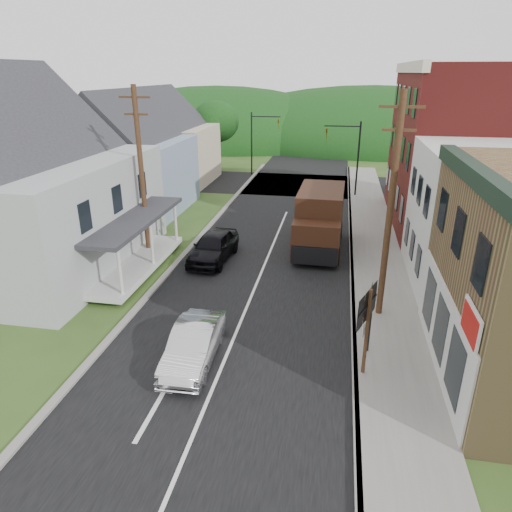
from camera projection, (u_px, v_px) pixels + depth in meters
The scene contains 24 objects.
ground at pixel (230, 348), 16.98m from camera, with size 120.00×120.00×0.00m, color #2D4719.
road at pixel (270, 251), 26.10m from camera, with size 9.00×90.00×0.02m, color black.
cross_road at pixel (298, 184), 41.60m from camera, with size 60.00×9.00×0.02m, color black.
sidewalk_right at pixel (379, 272), 23.27m from camera, with size 2.80×55.00×0.15m, color slate.
curb_right at pixel (352, 270), 23.49m from camera, with size 0.20×55.00×0.15m, color slate.
curb_left at pixel (181, 258), 25.02m from camera, with size 0.30×55.00×0.12m, color slate.
storefront_white at pixel (508, 221), 20.72m from camera, with size 8.00×7.00×6.50m, color silver.
storefront_red at pixel (465, 149), 28.73m from camera, with size 8.00×12.00×10.00m, color maroon.
house_gray at pixel (23, 186), 22.86m from camera, with size 10.20×12.24×8.35m.
house_blue at pixel (135, 159), 32.92m from camera, with size 7.14×8.16×7.28m.
house_cream at pixel (172, 142), 41.22m from camera, with size 7.14×8.16×7.28m.
utility_pole_right at pixel (390, 209), 17.49m from camera, with size 1.60×0.26×9.00m.
utility_pole_left at pixel (142, 173), 23.61m from camera, with size 1.60×0.26×9.00m.
traffic_signal_right at pixel (350, 150), 36.29m from camera, with size 2.87×0.20×6.00m.
traffic_signal_left at pixel (259, 136), 44.10m from camera, with size 2.87×0.20×6.00m.
tree_left_b at pixel (11, 151), 28.91m from camera, with size 4.80×4.80×6.94m.
tree_left_c at pixel (54, 121), 36.15m from camera, with size 5.80×5.80×8.41m.
tree_left_d at pixel (215, 122), 45.82m from camera, with size 4.80×4.80×6.94m.
forested_ridge at pixel (316, 142), 67.14m from camera, with size 90.00×30.00×16.00m, color black.
silver_sedan at pixel (194, 345), 15.92m from camera, with size 1.44×4.14×1.36m, color silver.
dark_sedan at pixel (213, 247), 24.60m from camera, with size 1.85×4.60×1.57m, color black.
delivery_van at pixel (319, 221), 25.78m from camera, with size 2.67×6.18×3.43m.
route_sign_cluster at pixel (367, 320), 14.64m from camera, with size 0.69×1.68×3.10m.
warning_sign at pixel (371, 308), 15.89m from camera, with size 0.13×0.76×2.76m.
Camera 1 is at (3.55, -14.05, 9.54)m, focal length 32.00 mm.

